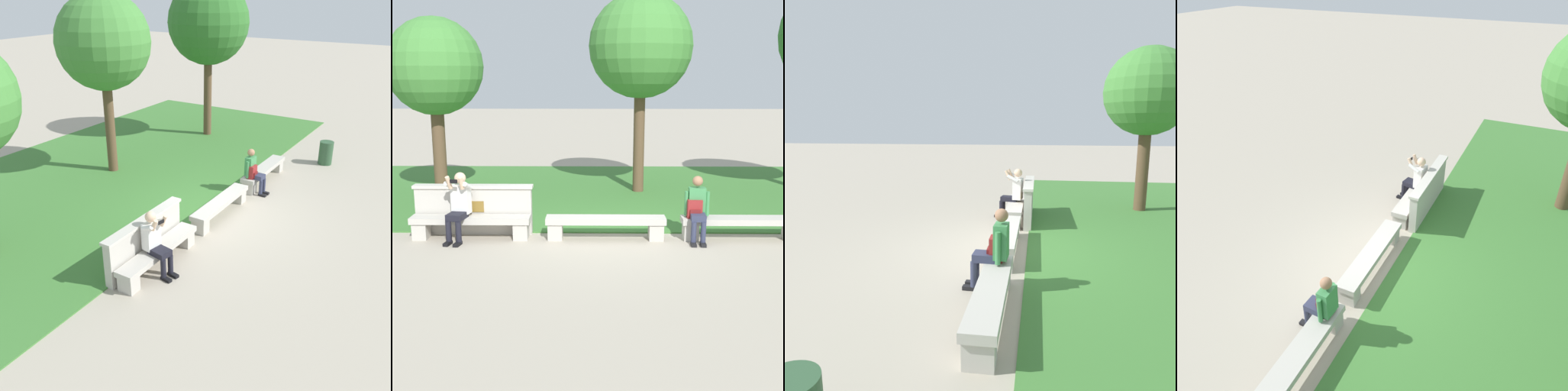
% 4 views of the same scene
% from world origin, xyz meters
% --- Properties ---
extents(ground_plane, '(80.00, 80.00, 0.00)m').
position_xyz_m(ground_plane, '(0.00, 0.00, 0.00)').
color(ground_plane, '#A89E8C').
extents(grass_strip, '(19.63, 8.00, 0.03)m').
position_xyz_m(grass_strip, '(0.00, 4.38, 0.01)').
color(grass_strip, '#3D7533').
rests_on(grass_strip, ground).
extents(bench_main, '(2.33, 0.40, 0.45)m').
position_xyz_m(bench_main, '(-2.65, 0.00, 0.31)').
color(bench_main, '#B7B2A8').
rests_on(bench_main, ground).
extents(bench_near, '(2.33, 0.40, 0.45)m').
position_xyz_m(bench_near, '(0.00, 0.00, 0.31)').
color(bench_near, '#B7B2A8').
rests_on(bench_near, ground).
extents(bench_mid, '(2.33, 0.40, 0.45)m').
position_xyz_m(bench_mid, '(2.65, 0.00, 0.31)').
color(bench_mid, '#B7B2A8').
rests_on(bench_mid, ground).
extents(backrest_wall_with_plaque, '(2.39, 0.24, 1.01)m').
position_xyz_m(backrest_wall_with_plaque, '(-2.65, 0.34, 0.52)').
color(backrest_wall_with_plaque, '#B7B2A8').
rests_on(backrest_wall_with_plaque, ground).
extents(person_photographer, '(0.52, 0.76, 1.32)m').
position_xyz_m(person_photographer, '(-2.84, -0.08, 0.74)').
color(person_photographer, black).
rests_on(person_photographer, ground).
extents(person_distant, '(0.48, 0.68, 1.26)m').
position_xyz_m(person_distant, '(1.76, -0.07, 0.67)').
color(person_distant, black).
rests_on(person_distant, ground).
extents(backpack, '(0.28, 0.24, 0.43)m').
position_xyz_m(backpack, '(1.71, -0.04, 0.63)').
color(backpack, maroon).
rests_on(backpack, bench_mid).
extents(tree_left_background, '(2.70, 2.70, 5.23)m').
position_xyz_m(tree_left_background, '(0.97, 4.37, 3.85)').
color(tree_left_background, brown).
rests_on(tree_left_background, ground).
extents(tree_right_background, '(2.40, 2.40, 4.55)m').
position_xyz_m(tree_right_background, '(-4.19, 3.49, 3.31)').
color(tree_right_background, brown).
rests_on(tree_right_background, ground).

